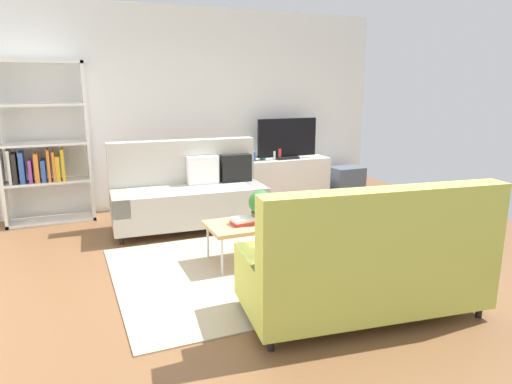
% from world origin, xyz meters
% --- Properties ---
extents(ground_plane, '(7.68, 7.68, 0.00)m').
position_xyz_m(ground_plane, '(0.00, 0.00, 0.00)').
color(ground_plane, brown).
extents(wall_far, '(6.40, 0.12, 2.90)m').
position_xyz_m(wall_far, '(0.00, 2.80, 1.45)').
color(wall_far, white).
rests_on(wall_far, ground_plane).
extents(area_rug, '(2.90, 2.20, 0.01)m').
position_xyz_m(area_rug, '(0.06, -0.08, 0.01)').
color(area_rug, tan).
rests_on(area_rug, ground_plane).
extents(couch_beige, '(1.94, 0.94, 1.10)m').
position_xyz_m(couch_beige, '(-0.27, 1.54, 0.45)').
color(couch_beige, '#B2ADA3').
rests_on(couch_beige, ground_plane).
extents(couch_green, '(1.99, 1.07, 1.10)m').
position_xyz_m(couch_green, '(0.39, -1.30, 0.44)').
color(couch_green, '#C1CC51').
rests_on(couch_green, ground_plane).
extents(coffee_table, '(1.10, 0.56, 0.42)m').
position_xyz_m(coffee_table, '(0.11, 0.12, 0.39)').
color(coffee_table, tan).
rests_on(coffee_table, ground_plane).
extents(tv_console, '(1.40, 0.44, 0.64)m').
position_xyz_m(tv_console, '(1.58, 2.46, 0.32)').
color(tv_console, silver).
rests_on(tv_console, ground_plane).
extents(tv, '(1.00, 0.20, 0.64)m').
position_xyz_m(tv, '(1.58, 2.44, 0.95)').
color(tv, black).
rests_on(tv, tv_console).
extents(bookshelf, '(1.10, 0.36, 2.10)m').
position_xyz_m(bookshelf, '(-1.95, 2.48, 0.97)').
color(bookshelf, white).
rests_on(bookshelf, ground_plane).
extents(storage_trunk, '(0.52, 0.40, 0.44)m').
position_xyz_m(storage_trunk, '(2.68, 2.36, 0.22)').
color(storage_trunk, '#4C5666').
rests_on(storage_trunk, ground_plane).
extents(potted_plant, '(0.25, 0.25, 0.33)m').
position_xyz_m(potted_plant, '(0.12, 0.11, 0.60)').
color(potted_plant, brown).
rests_on(potted_plant, coffee_table).
extents(table_book_0, '(0.25, 0.19, 0.04)m').
position_xyz_m(table_book_0, '(-0.08, 0.11, 0.44)').
color(table_book_0, red).
rests_on(table_book_0, coffee_table).
extents(table_book_1, '(0.26, 0.20, 0.03)m').
position_xyz_m(table_book_1, '(-0.08, 0.11, 0.47)').
color(table_book_1, silver).
rests_on(table_book_1, table_book_0).
extents(vase_0, '(0.13, 0.13, 0.14)m').
position_xyz_m(vase_0, '(1.00, 2.51, 0.71)').
color(vase_0, '#4C72B2').
rests_on(vase_0, tv_console).
extents(vase_1, '(0.10, 0.10, 0.17)m').
position_xyz_m(vase_1, '(1.19, 2.51, 0.73)').
color(vase_1, '#33B29E').
rests_on(vase_1, tv_console).
extents(bottle_0, '(0.04, 0.04, 0.14)m').
position_xyz_m(bottle_0, '(1.35, 2.42, 0.71)').
color(bottle_0, silver).
rests_on(bottle_0, tv_console).
extents(bottle_1, '(0.05, 0.05, 0.17)m').
position_xyz_m(bottle_1, '(1.44, 2.42, 0.73)').
color(bottle_1, red).
rests_on(bottle_1, tv_console).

